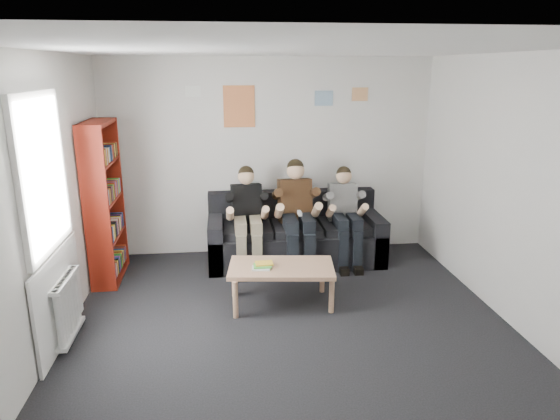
# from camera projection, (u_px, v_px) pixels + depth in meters

# --- Properties ---
(room_shell) EXTENTS (5.00, 5.00, 5.00)m
(room_shell) POSITION_uv_depth(u_px,v_px,m) (295.00, 205.00, 4.52)
(room_shell) COLOR black
(room_shell) RESTS_ON ground
(sofa) EXTENTS (2.32, 0.95, 0.90)m
(sofa) POSITION_uv_depth(u_px,v_px,m) (295.00, 237.00, 6.80)
(sofa) COLOR black
(sofa) RESTS_ON ground
(bookshelf) EXTENTS (0.29, 0.88, 1.95)m
(bookshelf) POSITION_uv_depth(u_px,v_px,m) (105.00, 202.00, 6.04)
(bookshelf) COLOR maroon
(bookshelf) RESTS_ON ground
(coffee_table) EXTENTS (1.14, 0.63, 0.46)m
(coffee_table) POSITION_uv_depth(u_px,v_px,m) (281.00, 271.00, 5.48)
(coffee_table) COLOR tan
(coffee_table) RESTS_ON ground
(game_cases) EXTENTS (0.23, 0.20, 0.05)m
(game_cases) POSITION_uv_depth(u_px,v_px,m) (262.00, 266.00, 5.41)
(game_cases) COLOR silver
(game_cases) RESTS_ON coffee_table
(person_left) EXTENTS (0.39, 0.83, 1.33)m
(person_left) POSITION_uv_depth(u_px,v_px,m) (248.00, 219.00, 6.44)
(person_left) COLOR black
(person_left) RESTS_ON sofa
(person_middle) EXTENTS (0.43, 0.92, 1.40)m
(person_middle) POSITION_uv_depth(u_px,v_px,m) (297.00, 215.00, 6.50)
(person_middle) COLOR #54361C
(person_middle) RESTS_ON sofa
(person_right) EXTENTS (0.37, 0.80, 1.29)m
(person_right) POSITION_uv_depth(u_px,v_px,m) (345.00, 216.00, 6.59)
(person_right) COLOR beige
(person_right) RESTS_ON sofa
(radiator) EXTENTS (0.10, 0.64, 0.60)m
(radiator) POSITION_uv_depth(u_px,v_px,m) (68.00, 307.00, 4.75)
(radiator) COLOR white
(radiator) RESTS_ON ground
(window) EXTENTS (0.05, 1.30, 2.36)m
(window) POSITION_uv_depth(u_px,v_px,m) (51.00, 240.00, 4.56)
(window) COLOR white
(window) RESTS_ON room_shell
(poster_large) EXTENTS (0.42, 0.01, 0.55)m
(poster_large) POSITION_uv_depth(u_px,v_px,m) (239.00, 106.00, 6.66)
(poster_large) COLOR gold
(poster_large) RESTS_ON room_shell
(poster_blue) EXTENTS (0.25, 0.01, 0.20)m
(poster_blue) POSITION_uv_depth(u_px,v_px,m) (324.00, 98.00, 6.76)
(poster_blue) COLOR #3988C2
(poster_blue) RESTS_ON room_shell
(poster_pink) EXTENTS (0.22, 0.01, 0.18)m
(poster_pink) POSITION_uv_depth(u_px,v_px,m) (360.00, 94.00, 6.80)
(poster_pink) COLOR #B43873
(poster_pink) RESTS_ON room_shell
(poster_sign) EXTENTS (0.20, 0.01, 0.14)m
(poster_sign) POSITION_uv_depth(u_px,v_px,m) (193.00, 91.00, 6.54)
(poster_sign) COLOR white
(poster_sign) RESTS_ON room_shell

